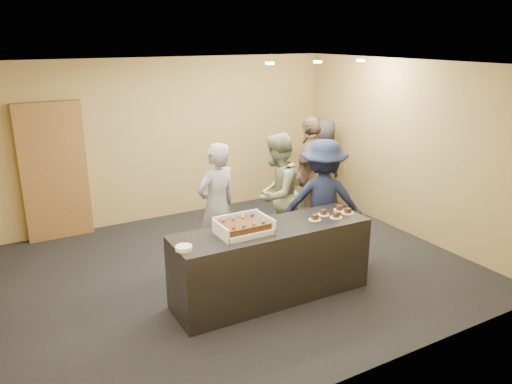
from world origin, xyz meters
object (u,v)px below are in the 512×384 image
sheet_cake (244,225)px  storage_cabinet (54,172)px  person_sage_man (277,194)px  person_navy_man (323,201)px  cake_box (243,229)px  person_dark_suit (322,164)px  person_brown_extra (311,173)px  plate_stack (184,248)px  serving_counter (272,262)px  person_server_grey (217,206)px

sheet_cake → storage_cabinet: bearing=115.1°
person_sage_man → person_navy_man: size_ratio=1.02×
cake_box → person_sage_man: size_ratio=0.35×
person_dark_suit → person_brown_extra: bearing=47.2°
storage_cabinet → person_dark_suit: size_ratio=1.27×
person_dark_suit → storage_cabinet: bearing=-7.2°
sheet_cake → person_sage_man: bearing=44.5°
plate_stack → person_brown_extra: size_ratio=0.10×
serving_counter → person_brown_extra: (1.76, 1.68, 0.46)m
sheet_cake → person_brown_extra: bearing=38.3°
person_brown_extra → person_dark_suit: bearing=-169.0°
serving_counter → storage_cabinet: storage_cabinet is taller
person_server_grey → serving_counter: bearing=84.8°
person_server_grey → person_sage_man: bearing=164.8°
sheet_cake → person_server_grey: (0.18, 1.10, -0.14)m
plate_stack → person_navy_man: size_ratio=0.10×
sheet_cake → person_server_grey: bearing=80.8°
person_dark_suit → plate_stack: bearing=38.8°
serving_counter → storage_cabinet: (-1.89, 3.25, 0.60)m
person_sage_man → person_dark_suit: (1.71, 1.22, -0.05)m
plate_stack → person_dark_suit: size_ratio=0.11×
person_server_grey → person_sage_man: (0.94, -0.00, 0.02)m
serving_counter → person_navy_man: size_ratio=1.40×
serving_counter → person_dark_suit: size_ratio=1.45×
person_navy_man → serving_counter: bearing=59.7°
sheet_cake → person_sage_man: size_ratio=0.29×
cake_box → person_sage_man: 1.55m
plate_stack → person_sage_man: size_ratio=0.10×
storage_cabinet → plate_stack: (0.76, -3.34, -0.13)m
storage_cabinet → person_brown_extra: (3.65, -1.57, -0.14)m
person_navy_man → person_brown_extra: 1.26m
serving_counter → person_navy_man: bearing=27.0°
person_sage_man → storage_cabinet: bearing=-72.1°
cake_box → person_navy_man: (1.54, 0.55, -0.08)m
sheet_cake → person_navy_man: (1.54, 0.57, -0.14)m
sheet_cake → plate_stack: sheet_cake is taller
serving_counter → person_dark_suit: bearing=44.3°
person_sage_man → person_navy_man: (0.42, -0.53, -0.02)m
sheet_cake → person_sage_man: (1.11, 1.09, -0.12)m
person_brown_extra → sheet_cake: bearing=7.1°
serving_counter → person_server_grey: size_ratio=1.40×
storage_cabinet → cake_box: bearing=-64.7°
sheet_cake → plate_stack: bearing=-173.0°
cake_box → person_navy_man: 1.63m
serving_counter → person_server_grey: person_server_grey is taller
person_navy_man → sheet_cake: bearing=54.0°
serving_counter → person_server_grey: (-0.19, 1.10, 0.41)m
person_navy_man → person_brown_extra: person_brown_extra is taller
storage_cabinet → plate_stack: bearing=-77.2°
plate_stack → person_navy_man: person_navy_man is taller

